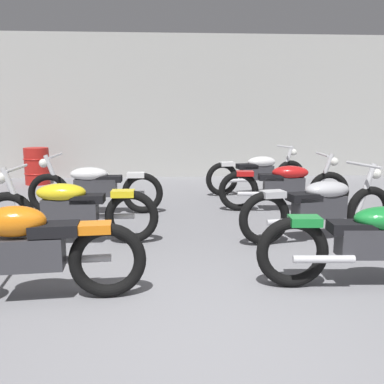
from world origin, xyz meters
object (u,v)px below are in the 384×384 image
object	(u,v)px
motorcycle_right_row_1	(320,206)
motorcycle_left_row_1	(69,209)
motorcycle_right_row_0	(376,240)
motorcycle_right_row_2	(285,184)
motorcycle_left_row_2	(95,186)
motorcycle_right_row_3	(258,172)
motorcycle_left_row_0	(28,250)
oil_drum	(37,166)

from	to	relation	value
motorcycle_right_row_1	motorcycle_left_row_1	bearing A→B (deg)	179.65
motorcycle_right_row_0	motorcycle_right_row_2	world-z (taller)	same
motorcycle_left_row_2	motorcycle_right_row_3	world-z (taller)	same
motorcycle_left_row_1	motorcycle_right_row_2	distance (m)	3.56
motorcycle_right_row_2	motorcycle_right_row_3	world-z (taller)	same
motorcycle_left_row_2	motorcycle_right_row_0	world-z (taller)	same
motorcycle_left_row_0	motorcycle_left_row_2	xyz separation A→B (m)	(0.01, 3.29, -0.01)
motorcycle_right_row_0	motorcycle_right_row_2	bearing A→B (deg)	89.34
motorcycle_left_row_2	motorcycle_right_row_2	distance (m)	3.12
motorcycle_right_row_0	motorcycle_left_row_0	bearing A→B (deg)	-177.45
motorcycle_left_row_2	motorcycle_right_row_0	size ratio (longest dim) A/B	1.00
motorcycle_right_row_3	motorcycle_left_row_1	bearing A→B (deg)	-133.24
motorcycle_right_row_0	motorcycle_right_row_3	xyz separation A→B (m)	(-0.08, 4.75, 0.00)
motorcycle_left_row_2	oil_drum	xyz separation A→B (m)	(-1.87, 3.14, -0.03)
motorcycle_right_row_0	motorcycle_right_row_3	bearing A→B (deg)	90.91
motorcycle_left_row_2	motorcycle_left_row_0	bearing A→B (deg)	-90.15
motorcycle_left_row_1	motorcycle_right_row_1	size ratio (longest dim) A/B	1.01
motorcycle_left_row_0	motorcycle_right_row_2	size ratio (longest dim) A/B	0.91
motorcycle_right_row_0	motorcycle_left_row_1	bearing A→B (deg)	154.16
motorcycle_left_row_2	motorcycle_right_row_1	world-z (taller)	same
motorcycle_left_row_1	motorcycle_left_row_2	bearing A→B (deg)	88.64
motorcycle_right_row_0	motorcycle_left_row_2	bearing A→B (deg)	134.39
motorcycle_left_row_2	motorcycle_right_row_0	distance (m)	4.41
motorcycle_left_row_2	motorcycle_right_row_2	xyz separation A→B (m)	(3.12, 0.01, 0.00)
motorcycle_right_row_2	oil_drum	bearing A→B (deg)	147.92
motorcycle_right_row_2	motorcycle_right_row_3	xyz separation A→B (m)	(-0.11, 1.59, 0.00)
motorcycle_left_row_2	motorcycle_right_row_3	distance (m)	3.41
motorcycle_left_row_0	motorcycle_right_row_0	world-z (taller)	motorcycle_right_row_0
motorcycle_right_row_2	oil_drum	world-z (taller)	motorcycle_right_row_2
motorcycle_right_row_3	motorcycle_right_row_1	bearing A→B (deg)	-88.18
motorcycle_right_row_1	motorcycle_right_row_2	bearing A→B (deg)	89.70
motorcycle_left_row_0	motorcycle_right_row_2	xyz separation A→B (m)	(3.13, 3.30, -0.01)
motorcycle_right_row_1	motorcycle_right_row_2	distance (m)	1.67
motorcycle_left_row_1	motorcycle_right_row_3	size ratio (longest dim) A/B	1.01
motorcycle_left_row_0	motorcycle_left_row_1	distance (m)	1.65
motorcycle_left_row_1	motorcycle_right_row_3	bearing A→B (deg)	46.76
motorcycle_left_row_0	oil_drum	distance (m)	6.69
motorcycle_right_row_3	oil_drum	bearing A→B (deg)	162.50
motorcycle_right_row_1	motorcycle_right_row_3	size ratio (longest dim) A/B	1.00
motorcycle_right_row_0	oil_drum	bearing A→B (deg)	128.22
motorcycle_right_row_1	motorcycle_left_row_0	bearing A→B (deg)	-152.41
motorcycle_left_row_2	oil_drum	size ratio (longest dim) A/B	2.55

